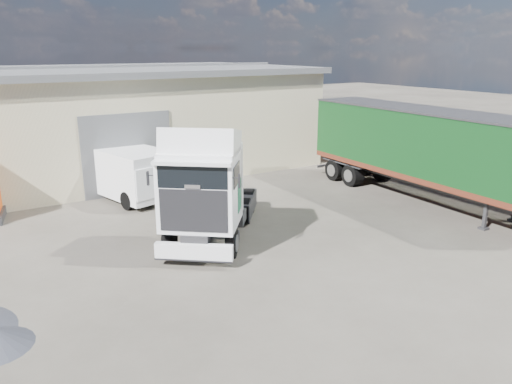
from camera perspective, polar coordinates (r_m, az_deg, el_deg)
ground at (r=15.55m, az=5.28°, el=-7.80°), size 120.00×120.00×0.00m
warehouse at (r=27.55m, az=-26.59°, el=6.87°), size 30.60×12.60×5.42m
brick_boundary_wall at (r=27.06m, az=16.99°, el=4.69°), size 0.35×26.00×2.50m
tractor_unit at (r=16.32m, az=-5.66°, el=-0.22°), size 5.54×6.07×4.08m
box_trailer at (r=22.12m, az=18.61°, el=5.07°), size 2.88×11.76×3.88m
panel_van at (r=22.36m, az=-14.64°, el=2.24°), size 3.32×5.67×2.17m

